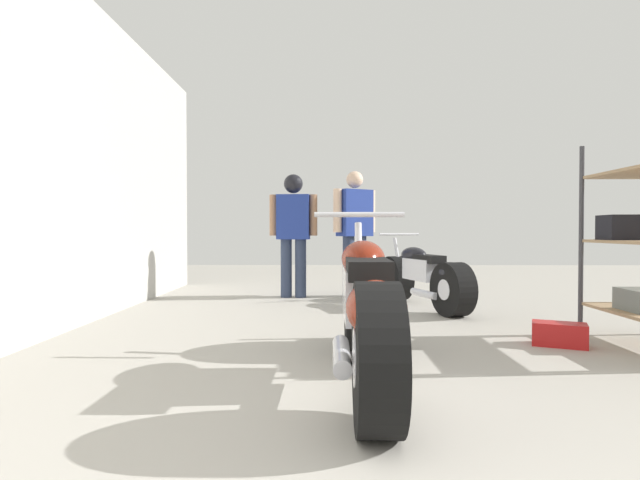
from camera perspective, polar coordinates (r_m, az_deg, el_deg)
ground_plane at (r=4.35m, az=4.44°, el=-10.95°), size 17.47×17.47×0.00m
garage_partition_left at (r=4.90m, az=-28.43°, el=9.08°), size 0.08×8.01×3.20m
motorcycle_maroon_cruiser at (r=2.96m, az=5.26°, el=-7.93°), size 0.66×2.23×1.04m
motorcycle_black_naked at (r=5.94m, az=11.76°, el=-4.23°), size 0.86×1.84×0.87m
mechanic_in_blue at (r=6.81m, az=4.00°, el=1.64°), size 0.63×0.47×1.72m
mechanic_with_helmet at (r=6.72m, az=-3.08°, el=1.88°), size 0.66×0.26×1.67m
red_toolbox at (r=4.38m, az=25.79°, el=-9.73°), size 0.44×0.34×0.18m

